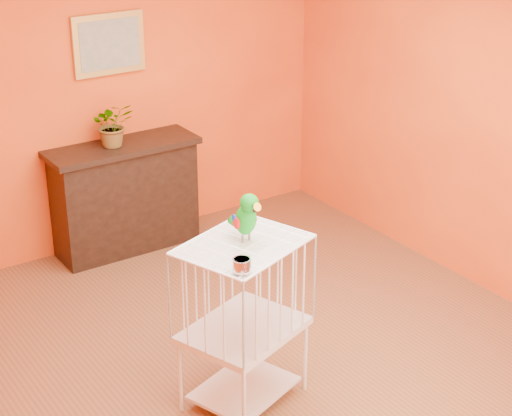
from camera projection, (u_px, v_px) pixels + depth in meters
ground at (262, 354)px, 5.94m from camera, size 4.50×4.50×0.00m
room_shell at (263, 138)px, 5.31m from camera, size 4.50×4.50×4.50m
console_cabinet at (125, 197)px, 7.27m from camera, size 1.28×0.46×0.95m
potted_plant at (115, 130)px, 6.97m from camera, size 0.40×0.43×0.29m
framed_picture at (109, 44)px, 6.92m from camera, size 0.62×0.04×0.50m
birdcage at (244, 322)px, 5.23m from camera, size 0.86×0.76×1.11m
feed_cup at (242, 265)px, 4.68m from camera, size 0.11×0.11×0.07m
parrot at (246, 216)px, 4.99m from camera, size 0.15×0.28×0.31m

